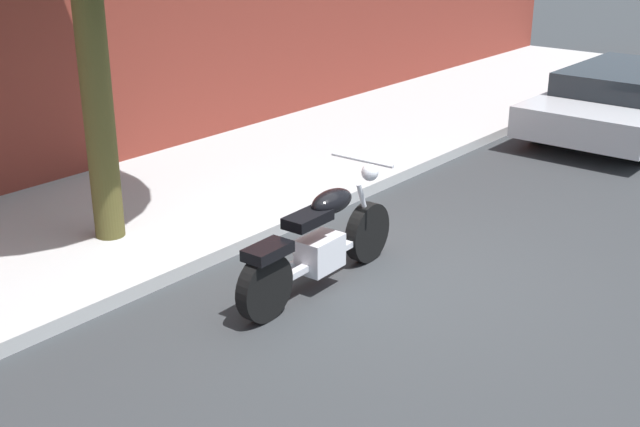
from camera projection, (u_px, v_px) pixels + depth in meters
The scene contains 4 objects.
ground_plane at pixel (374, 273), 7.93m from camera, with size 60.00×60.00×0.00m, color #303335.
sidewalk at pixel (174, 201), 9.64m from camera, with size 25.45×3.16×0.14m, color #ACACAC.
motorcycle at pixel (319, 244), 7.48m from camera, with size 2.18×0.70×1.11m.
parked_car_silver at pixel (631, 98), 12.59m from camera, with size 4.51×1.90×1.03m.
Camera 1 is at (-5.90, -4.15, 3.38)m, focal length 45.61 mm.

